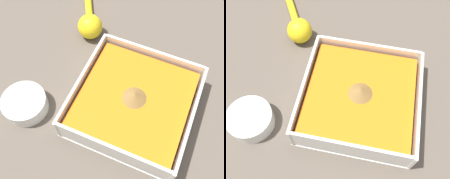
# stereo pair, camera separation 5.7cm
# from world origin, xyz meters

# --- Properties ---
(ground_plane) EXTENTS (4.00, 4.00, 0.00)m
(ground_plane) POSITION_xyz_m (0.00, 0.00, 0.00)
(ground_plane) COLOR brown
(square_dish) EXTENTS (0.24, 0.24, 0.07)m
(square_dish) POSITION_xyz_m (-0.00, -0.01, 0.03)
(square_dish) COLOR silver
(square_dish) RESTS_ON ground_plane
(spice_bowl) EXTENTS (0.10, 0.10, 0.04)m
(spice_bowl) POSITION_xyz_m (0.09, -0.22, 0.02)
(spice_bowl) COLOR silver
(spice_bowl) RESTS_ON ground_plane
(lemon_squeezer) EXTENTS (0.17, 0.11, 0.06)m
(lemon_squeezer) POSITION_xyz_m (-0.17, -0.19, 0.03)
(lemon_squeezer) COLOR yellow
(lemon_squeezer) RESTS_ON ground_plane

